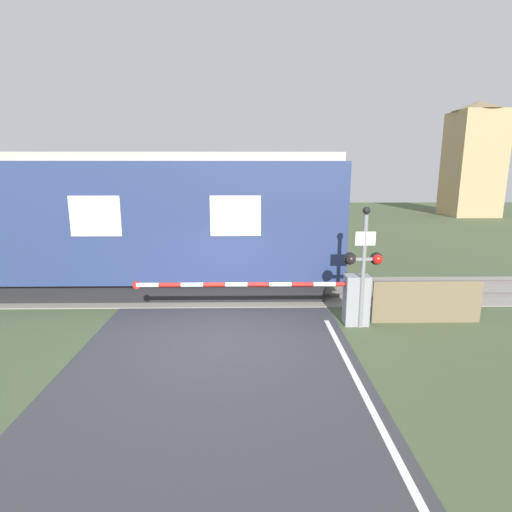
{
  "coord_description": "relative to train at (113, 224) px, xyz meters",
  "views": [
    {
      "loc": [
        0.73,
        -8.77,
        3.85
      ],
      "look_at": [
        0.89,
        1.4,
        1.66
      ],
      "focal_mm": 28.0,
      "sensor_mm": 36.0,
      "label": 1
    }
  ],
  "objects": [
    {
      "name": "ground_plane",
      "position": [
        3.53,
        -3.64,
        -2.22
      ],
      "size": [
        80.0,
        80.0,
        0.0
      ],
      "primitive_type": "plane",
      "color": "#475638"
    },
    {
      "name": "roadside_fence",
      "position": [
        8.79,
        -2.77,
        -1.67
      ],
      "size": [
        2.81,
        0.06,
        1.1
      ],
      "color": "#726047",
      "rests_on": "ground_plane"
    },
    {
      "name": "crossing_barrier",
      "position": [
        6.49,
        -2.84,
        -1.5
      ],
      "size": [
        5.91,
        0.44,
        1.28
      ],
      "color": "gray",
      "rests_on": "ground_plane"
    },
    {
      "name": "distant_building",
      "position": [
        23.21,
        21.95,
        2.58
      ],
      "size": [
        4.21,
        4.21,
        9.45
      ],
      "color": "tan",
      "rests_on": "ground_plane"
    },
    {
      "name": "train",
      "position": [
        0.0,
        0.0,
        0.0
      ],
      "size": [
        14.06,
        2.77,
        4.34
      ],
      "color": "black",
      "rests_on": "ground_plane"
    },
    {
      "name": "track_bed",
      "position": [
        3.53,
        0.0,
        -2.19
      ],
      "size": [
        36.0,
        3.2,
        0.13
      ],
      "color": "gray",
      "rests_on": "ground_plane"
    },
    {
      "name": "signal_post",
      "position": [
        7.02,
        -3.06,
        -0.5
      ],
      "size": [
        0.95,
        0.26,
        3.01
      ],
      "color": "gray",
      "rests_on": "ground_plane"
    }
  ]
}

